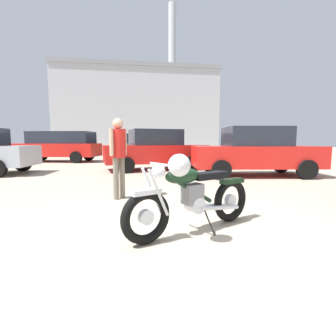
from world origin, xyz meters
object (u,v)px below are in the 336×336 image
object	(u,v)px
pale_sedan_back	(59,145)
silver_sedan_mid	(255,152)
dark_sedan_left	(142,145)
bystander	(118,150)
vintage_motorcycle	(192,196)
white_estate_far	(155,150)

from	to	relation	value
pale_sedan_back	silver_sedan_mid	bearing A→B (deg)	152.46
dark_sedan_left	bystander	bearing A→B (deg)	-95.32
bystander	dark_sedan_left	xyz separation A→B (m)	(0.70, 13.14, -0.08)
bystander	silver_sedan_mid	distance (m)	5.25
vintage_motorcycle	dark_sedan_left	size ratio (longest dim) A/B	0.40
vintage_motorcycle	bystander	world-z (taller)	bystander
white_estate_far	pale_sedan_back	xyz separation A→B (m)	(-5.27, 4.61, 0.10)
pale_sedan_back	dark_sedan_left	bearing A→B (deg)	-133.79
white_estate_far	dark_sedan_left	distance (m)	8.01
vintage_motorcycle	pale_sedan_back	world-z (taller)	pale_sedan_back
dark_sedan_left	vintage_motorcycle	bearing A→B (deg)	-90.81
vintage_motorcycle	silver_sedan_mid	size ratio (longest dim) A/B	0.44
vintage_motorcycle	dark_sedan_left	bearing A→B (deg)	-116.06
white_estate_far	pale_sedan_back	size ratio (longest dim) A/B	0.90
bystander	pale_sedan_back	xyz separation A→B (m)	(-4.15, 9.76, -0.08)
vintage_motorcycle	silver_sedan_mid	world-z (taller)	silver_sedan_mid
pale_sedan_back	dark_sedan_left	distance (m)	5.91
pale_sedan_back	dark_sedan_left	xyz separation A→B (m)	(4.85, 3.38, 0.00)
white_estate_far	dark_sedan_left	size ratio (longest dim) A/B	0.93
silver_sedan_mid	bystander	bearing A→B (deg)	38.97
vintage_motorcycle	white_estate_far	distance (m)	7.22
bystander	silver_sedan_mid	size ratio (longest dim) A/B	0.38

